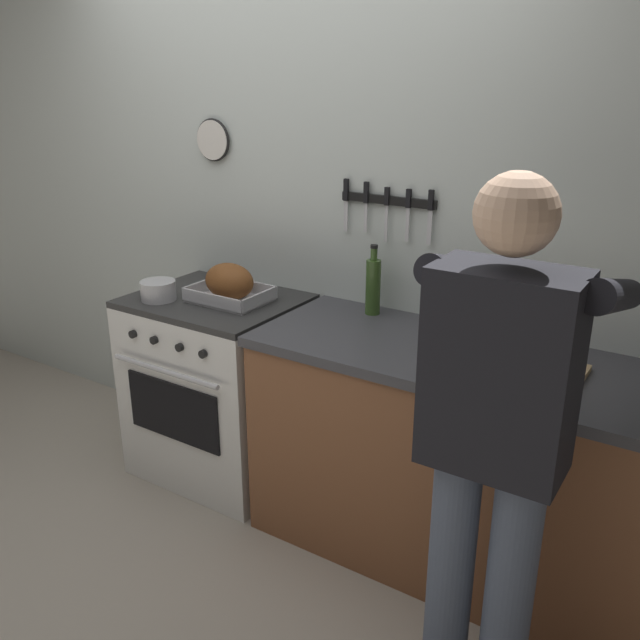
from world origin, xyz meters
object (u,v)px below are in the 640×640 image
object	(u,v)px
person_cook	(497,431)
bottle_soy_sauce	(493,325)
stove	(219,386)
roasting_pan	(229,284)
cutting_board	(530,368)
bottle_hot_sauce	(530,335)
bottle_olive_oil	(373,285)
saucepan	(158,290)
bottle_vinegar	(478,308)

from	to	relation	value
person_cook	bottle_soy_sauce	xyz separation A→B (m)	(-0.27, 0.74, 0.02)
person_cook	bottle_soy_sauce	distance (m)	0.78
stove	bottle_soy_sauce	bearing A→B (deg)	6.73
roasting_pan	cutting_board	size ratio (longest dim) A/B	0.98
stove	bottle_hot_sauce	world-z (taller)	bottle_hot_sauce
person_cook	cutting_board	world-z (taller)	person_cook
person_cook	bottle_olive_oil	size ratio (longest dim) A/B	5.47
bottle_soy_sauce	stove	bearing A→B (deg)	-173.27
person_cook	bottle_soy_sauce	size ratio (longest dim) A/B	8.98
saucepan	cutting_board	xyz separation A→B (m)	(1.67, 0.14, -0.03)
person_cook	roasting_pan	bearing A→B (deg)	63.87
stove	saucepan	bearing A→B (deg)	-141.62
saucepan	person_cook	bearing A→B (deg)	-13.90
person_cook	bottle_vinegar	size ratio (longest dim) A/B	6.10
roasting_pan	bottle_soy_sauce	bearing A→B (deg)	6.99
stove	bottle_olive_oil	xyz separation A→B (m)	(0.72, 0.21, 0.58)
bottle_olive_oil	bottle_soy_sauce	distance (m)	0.56
stove	roasting_pan	xyz separation A→B (m)	(0.09, 0.01, 0.53)
roasting_pan	bottle_olive_oil	distance (m)	0.66
person_cook	saucepan	bearing A→B (deg)	72.17
saucepan	bottle_vinegar	world-z (taller)	bottle_vinegar
saucepan	cutting_board	size ratio (longest dim) A/B	0.45
cutting_board	bottle_vinegar	distance (m)	0.37
bottle_hot_sauce	bottle_soy_sauce	bearing A→B (deg)	-179.92
cutting_board	bottle_soy_sauce	bearing A→B (deg)	139.40
saucepan	bottle_vinegar	bearing A→B (deg)	14.53
bottle_vinegar	bottle_olive_oil	distance (m)	0.47
person_cook	roasting_pan	size ratio (longest dim) A/B	4.72
bottle_olive_oil	stove	bearing A→B (deg)	-163.76
person_cook	saucepan	world-z (taller)	person_cook
saucepan	cutting_board	distance (m)	1.67
stove	bottle_olive_oil	world-z (taller)	bottle_olive_oil
cutting_board	bottle_soy_sauce	world-z (taller)	bottle_soy_sauce
bottle_olive_oil	bottle_hot_sauce	bearing A→B (deg)	-4.86
bottle_olive_oil	bottle_vinegar	bearing A→B (deg)	-0.79
stove	bottle_soy_sauce	world-z (taller)	bottle_soy_sauce
person_cook	roasting_pan	world-z (taller)	person_cook
person_cook	bottle_soy_sauce	bearing A→B (deg)	16.14
bottle_hot_sauce	cutting_board	bearing A→B (deg)	-71.59
stove	person_cook	size ratio (longest dim) A/B	0.54
stove	person_cook	xyz separation A→B (m)	(1.54, -0.59, 0.50)
bottle_vinegar	stove	bearing A→B (deg)	-170.31
bottle_soy_sauce	saucepan	bearing A→B (deg)	-168.23
bottle_soy_sauce	bottle_vinegar	bearing A→B (deg)	147.96
stove	person_cook	distance (m)	1.72
person_cook	bottle_hot_sauce	size ratio (longest dim) A/B	10.42
roasting_pan	bottle_hot_sauce	distance (m)	1.33
roasting_pan	bottle_soy_sauce	xyz separation A→B (m)	(1.18, 0.14, -0.00)
bottle_olive_oil	bottle_soy_sauce	xyz separation A→B (m)	(0.55, -0.06, -0.05)
saucepan	bottle_vinegar	xyz separation A→B (m)	(1.38, 0.36, 0.07)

